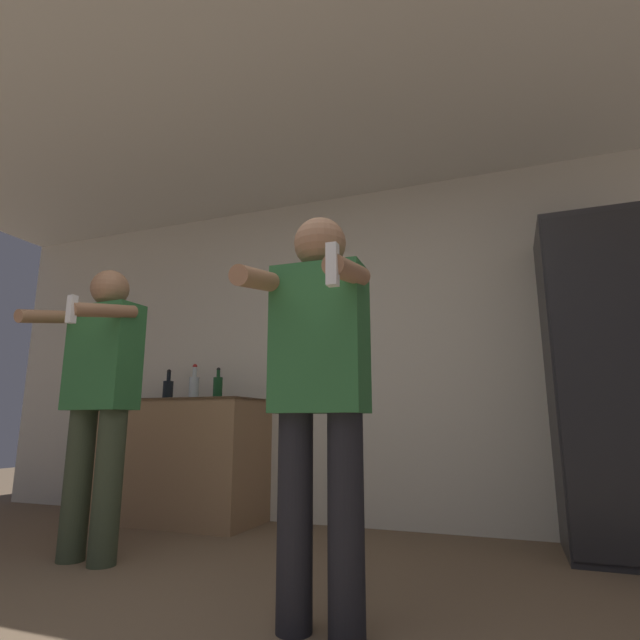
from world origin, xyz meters
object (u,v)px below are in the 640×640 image
bottle_brown_liquor (218,387)px  person_man_side (100,391)px  person_woman_foreground (319,380)px  bottle_red_label (168,389)px  bottle_green_wine (194,386)px  refrigerator (609,381)px

bottle_brown_liquor → person_man_side: person_man_side is taller
bottle_brown_liquor → person_woman_foreground: size_ratio=0.16×
bottle_red_label → bottle_brown_liquor: (0.46, 0.00, 0.00)m
bottle_brown_liquor → person_woman_foreground: (1.42, -1.56, -0.12)m
person_man_side → bottle_brown_liquor: bearing=86.6°
bottle_green_wine → person_woman_foreground: bearing=-43.5°
refrigerator → person_woman_foreground: size_ratio=1.25×
person_man_side → bottle_green_wine: bearing=97.6°
refrigerator → bottle_brown_liquor: refrigerator is taller
refrigerator → bottle_brown_liquor: 2.65m
bottle_red_label → bottle_brown_liquor: 0.46m
person_woman_foreground → person_man_side: bearing=163.8°
bottle_brown_liquor → person_woman_foreground: 2.11m
bottle_red_label → person_woman_foreground: person_woman_foreground is taller
person_man_side → refrigerator: bearing=22.1°
person_woman_foreground → person_man_side: 1.55m
bottle_green_wine → refrigerator: bearing=-0.5°
bottle_brown_liquor → person_woman_foreground: person_woman_foreground is taller
person_woman_foreground → refrigerator: bearing=51.3°
bottle_red_label → person_man_side: (0.40, -1.12, -0.10)m
bottle_red_label → person_woman_foreground: size_ratio=0.16×
bottle_green_wine → person_man_side: 1.14m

